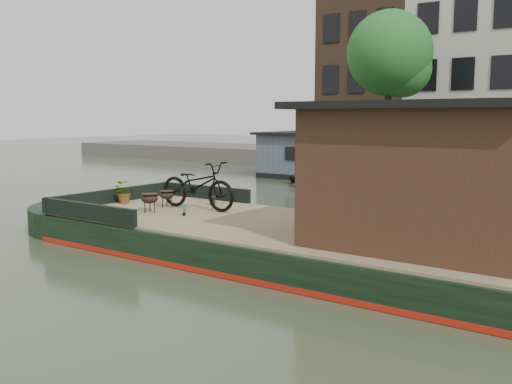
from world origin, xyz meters
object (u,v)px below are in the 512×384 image
Objects in this scene: cabin at (428,173)px; dinghy at (332,177)px; bicycle at (197,185)px; brazier_rear at (167,199)px; brazier_front at (150,203)px.

dinghy is (-7.72, 11.07, -1.50)m from cabin.
bicycle is at bearing 175.01° from cabin.
dinghy is at bearing 96.71° from brazier_rear.
bicycle is at bearing -165.77° from dinghy.
bicycle is at bearing 15.98° from brazier_rear.
bicycle is (-5.66, 0.49, -0.66)m from cabin.
brazier_rear is at bearing -170.08° from dinghy.
bicycle is 4.99× the size of brazier_front.
brazier_rear is (-0.79, -0.23, -0.37)m from bicycle.
bicycle is 0.60× the size of dinghy.
brazier_rear is (-6.45, 0.27, -1.02)m from cabin.
bicycle reaches higher than brazier_front.
brazier_front is 1.07× the size of brazier_rear.
cabin is 6.35m from brazier_front.
bicycle reaches higher than dinghy.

